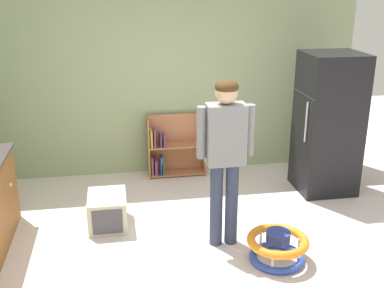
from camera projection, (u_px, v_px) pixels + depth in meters
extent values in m
plane|color=silver|center=(199.00, 257.00, 4.74)|extent=(12.00, 12.00, 0.00)
cube|color=#9AAE81|center=(169.00, 77.00, 6.46)|extent=(5.20, 0.06, 2.70)
sphere|color=silver|center=(11.00, 185.00, 5.03)|extent=(0.04, 0.04, 0.04)
cube|color=black|center=(328.00, 124.00, 5.98)|extent=(0.70, 0.68, 1.78)
cylinder|color=silver|center=(306.00, 122.00, 5.73)|extent=(0.02, 0.02, 0.50)
cube|color=#333333|center=(304.00, 94.00, 5.79)|extent=(0.01, 0.67, 0.01)
cube|color=#B5764B|center=(148.00, 148.00, 6.51)|extent=(0.02, 0.28, 0.85)
cube|color=#B5764B|center=(204.00, 145.00, 6.63)|extent=(0.02, 0.28, 0.85)
cube|color=#B8764D|center=(175.00, 143.00, 6.69)|extent=(0.80, 0.02, 0.85)
cube|color=#B5764B|center=(177.00, 172.00, 6.70)|extent=(0.76, 0.24, 0.02)
cube|color=#B5764B|center=(177.00, 145.00, 6.57)|extent=(0.76, 0.24, 0.02)
cube|color=brown|center=(152.00, 166.00, 6.57)|extent=(0.03, 0.17, 0.26)
cube|color=gold|center=(151.00, 138.00, 6.44)|extent=(0.03, 0.17, 0.24)
cube|color=purple|center=(156.00, 167.00, 6.59)|extent=(0.03, 0.17, 0.21)
cube|color=#823B92|center=(155.00, 138.00, 6.45)|extent=(0.02, 0.17, 0.26)
cube|color=#31529E|center=(161.00, 165.00, 6.59)|extent=(0.03, 0.17, 0.26)
cube|color=#3D353C|center=(160.00, 140.00, 6.47)|extent=(0.03, 0.17, 0.18)
cube|color=#2D824F|center=(163.00, 168.00, 6.61)|extent=(0.03, 0.17, 0.16)
cube|color=purple|center=(164.00, 140.00, 6.48)|extent=(0.02, 0.17, 0.18)
cylinder|color=#313950|center=(216.00, 205.00, 4.83)|extent=(0.13, 0.13, 0.89)
cylinder|color=#313950|center=(232.00, 204.00, 4.85)|extent=(0.13, 0.13, 0.89)
cube|color=gray|center=(226.00, 134.00, 4.59)|extent=(0.38, 0.22, 0.61)
cylinder|color=gray|center=(201.00, 133.00, 4.54)|extent=(0.09, 0.09, 0.51)
cylinder|color=gray|center=(250.00, 130.00, 4.62)|extent=(0.09, 0.09, 0.51)
sphere|color=#DDB189|center=(227.00, 93.00, 4.45)|extent=(0.21, 0.21, 0.21)
ellipsoid|color=#442B14|center=(227.00, 87.00, 4.43)|extent=(0.23, 0.23, 0.14)
torus|color=blue|center=(277.00, 257.00, 4.66)|extent=(0.54, 0.54, 0.07)
torus|color=orange|center=(278.00, 241.00, 4.60)|extent=(0.60, 0.60, 0.08)
cylinder|color=navy|center=(278.00, 236.00, 4.58)|extent=(0.23, 0.23, 0.10)
cylinder|color=silver|center=(299.00, 247.00, 4.67)|extent=(0.02, 0.02, 0.18)
cylinder|color=silver|center=(261.00, 240.00, 4.79)|extent=(0.02, 0.02, 0.18)
cylinder|color=silver|center=(273.00, 261.00, 4.44)|extent=(0.02, 0.02, 0.18)
cube|color=beige|center=(108.00, 210.00, 5.29)|extent=(0.42, 0.54, 0.36)
cube|color=#424247|center=(107.00, 222.00, 5.03)|extent=(0.32, 0.01, 0.27)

